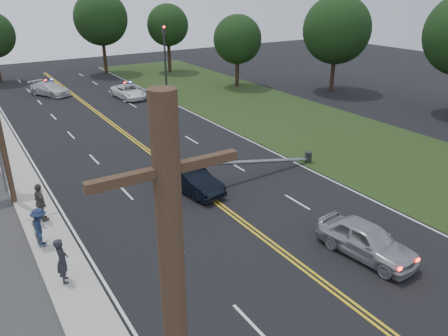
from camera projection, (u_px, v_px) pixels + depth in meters
ground at (293, 260)px, 18.58m from camera, size 120.00×120.00×0.00m
sidewalk at (38, 214)px, 22.22m from camera, size 1.80×70.00×0.12m
grass_verge at (343, 139)px, 32.99m from camera, size 12.00×80.00×0.01m
centerline_yellow at (185, 178)px, 26.36m from camera, size 0.36×80.00×0.00m
traffic_signal at (165, 54)px, 44.37m from camera, size 0.28×0.41×7.05m
fallen_streetlight at (261, 161)px, 26.51m from camera, size 9.36×0.44×1.91m
tree_7 at (101, 18)px, 54.33m from camera, size 6.64×6.64×10.19m
tree_8 at (168, 25)px, 55.91m from camera, size 5.29×5.29×8.60m
tree_9 at (238, 39)px, 47.94m from camera, size 5.32×5.32×7.87m
tree_13 at (337, 30)px, 45.27m from camera, size 7.03×7.03×9.97m
crashed_sedan at (191, 179)px, 24.52m from camera, size 2.27×4.58×1.44m
waiting_sedan at (367, 240)px, 18.63m from camera, size 2.30×4.63×1.52m
emergency_a at (128, 92)px, 44.57m from camera, size 2.55×4.96×1.34m
emergency_b at (50, 89)px, 45.68m from camera, size 3.92×5.19×1.40m
bystander_a at (62, 260)px, 16.73m from camera, size 0.55×0.75×1.90m
bystander_b at (40, 228)px, 19.27m from camera, size 0.76×0.89×1.61m
bystander_c at (40, 227)px, 19.09m from camera, size 0.95×1.31×1.82m
bystander_d at (41, 203)px, 21.08m from camera, size 0.70×1.22×1.97m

